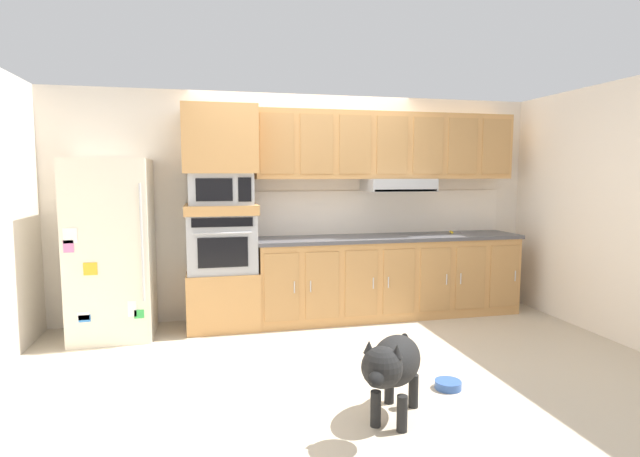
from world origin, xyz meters
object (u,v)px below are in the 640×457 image
refrigerator (112,249)px  microwave (221,189)px  screwdriver (452,232)px  dog (393,364)px  built_in_oven (222,243)px  dog_food_bowl (448,384)px

refrigerator → microwave: size_ratio=2.73×
screwdriver → dog: bearing=-124.7°
built_in_oven → dog_food_bowl: bearing=-50.8°
built_in_oven → dog: 2.60m
screwdriver → dog_food_bowl: bearing=-117.9°
dog_food_bowl → microwave: bearing=129.2°
screwdriver → microwave: bearing=-178.4°
refrigerator → microwave: refrigerator is taller
dog → built_in_oven: bearing=-122.0°
built_in_oven → screwdriver: 2.67m
built_in_oven → dog: (1.00, -2.34, -0.51)m
microwave → dog: (1.00, -2.34, -1.07)m
microwave → screwdriver: size_ratio=4.17×
built_in_oven → screwdriver: (2.67, 0.07, 0.03)m
microwave → dog_food_bowl: size_ratio=3.22×
screwdriver → built_in_oven: bearing=-178.4°
dog → dog_food_bowl: 0.80m
refrigerator → dog: (2.07, -2.28, -0.49)m
screwdriver → dog: (-1.68, -2.42, -0.54)m
built_in_oven → dog_food_bowl: size_ratio=3.50×
dog → dog_food_bowl: dog is taller
refrigerator → dog: size_ratio=2.10×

